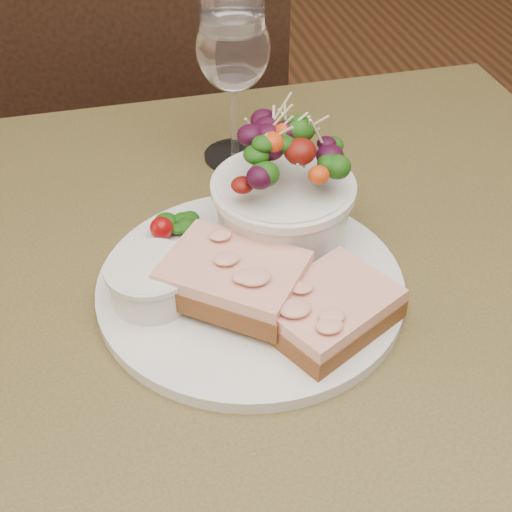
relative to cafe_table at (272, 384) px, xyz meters
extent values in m
cube|color=#41361C|center=(0.00, 0.00, 0.08)|extent=(0.80, 0.80, 0.04)
cylinder|color=black|center=(0.34, 0.34, -0.29)|extent=(0.05, 0.05, 0.71)
cube|color=black|center=(-0.03, 0.72, -0.20)|extent=(0.46, 0.46, 0.04)
cube|color=black|center=(-0.05, 0.53, 0.03)|extent=(0.42, 0.08, 0.45)
cube|color=black|center=(-0.03, 0.72, -0.42)|extent=(0.39, 0.39, 0.45)
cylinder|color=silver|center=(-0.01, 0.03, 0.11)|extent=(0.27, 0.27, 0.01)
cube|color=#512C15|center=(0.04, -0.04, 0.12)|extent=(0.13, 0.12, 0.02)
cube|color=#F8E6BC|center=(0.04, -0.04, 0.14)|extent=(0.13, 0.12, 0.01)
cube|color=#512C15|center=(-0.03, 0.01, 0.13)|extent=(0.14, 0.14, 0.02)
cube|color=#F8E6BC|center=(-0.03, 0.01, 0.15)|extent=(0.14, 0.13, 0.01)
cylinder|color=silver|center=(-0.10, 0.02, 0.13)|extent=(0.07, 0.07, 0.04)
cylinder|color=brown|center=(-0.10, 0.02, 0.15)|extent=(0.06, 0.06, 0.01)
cylinder|color=silver|center=(0.03, 0.08, 0.14)|extent=(0.12, 0.12, 0.06)
ellipsoid|color=#0E370A|center=(0.03, 0.08, 0.20)|extent=(0.11, 0.11, 0.06)
ellipsoid|color=#0E370A|center=(-0.07, 0.11, 0.12)|extent=(0.04, 0.04, 0.01)
sphere|color=maroon|center=(-0.08, 0.10, 0.12)|extent=(0.02, 0.02, 0.02)
cylinder|color=white|center=(0.02, 0.24, 0.10)|extent=(0.07, 0.07, 0.00)
cylinder|color=white|center=(0.02, 0.24, 0.15)|extent=(0.01, 0.01, 0.09)
ellipsoid|color=white|center=(0.02, 0.24, 0.23)|extent=(0.08, 0.08, 0.09)
camera|label=1|loc=(-0.12, -0.43, 0.53)|focal=50.00mm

